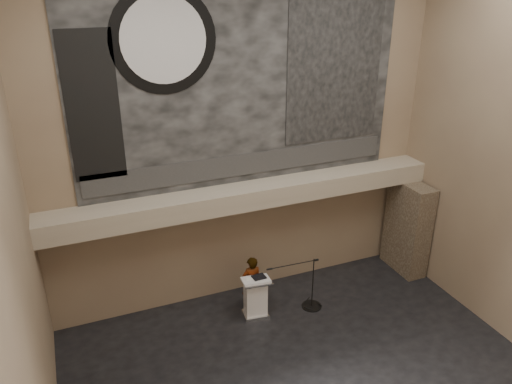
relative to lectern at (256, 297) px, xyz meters
name	(u,v)px	position (x,y,z in m)	size (l,w,h in m)	color
wall_back	(244,140)	(0.21, 1.29, 3.70)	(10.00, 0.02, 8.50)	#7C654F
wall_front	(509,353)	(0.21, -6.71, 3.70)	(10.00, 0.02, 8.50)	#7C654F
wall_left	(14,263)	(-4.79, -2.71, 3.70)	(0.02, 8.00, 8.50)	#7C654F
soffit	(250,195)	(0.21, 0.89, 2.40)	(10.00, 0.80, 0.50)	tan
sprinkler_left	(188,217)	(-1.39, 0.84, 2.12)	(0.04, 0.04, 0.06)	#B2893D
sprinkler_right	(318,194)	(2.11, 0.84, 2.12)	(0.04, 0.04, 0.06)	#B2893D
banner	(243,81)	(0.21, 1.26, 5.15)	(8.00, 0.05, 5.00)	black
banner_text_strip	(245,164)	(0.21, 1.22, 3.10)	(7.76, 0.02, 0.55)	#2A2A2A
banner_clock_rim	(164,40)	(-1.59, 1.22, 6.15)	(2.30, 2.30, 0.02)	black
banner_clock_face	(164,40)	(-1.59, 1.20, 6.15)	(1.84, 1.84, 0.02)	silver
banner_building_print	(335,70)	(2.61, 1.22, 5.25)	(2.60, 0.02, 3.60)	black
banner_brick_print	(93,108)	(-3.19, 1.22, 4.85)	(1.10, 0.02, 3.20)	black
stone_pier	(407,227)	(4.86, 0.44, 0.80)	(0.60, 1.40, 2.70)	#443729
lectern	(256,297)	(0.00, 0.00, 0.00)	(0.73, 0.57, 1.13)	silver
binder	(259,277)	(0.09, 0.01, 0.56)	(0.32, 0.26, 0.04)	black
papers	(251,281)	(-0.14, -0.05, 0.55)	(0.23, 0.31, 0.01)	white
speaker_person	(251,283)	(0.03, 0.36, 0.19)	(0.54, 0.36, 1.49)	silver
mic_stand	(310,300)	(1.45, -0.22, -0.34)	(1.52, 0.52, 1.44)	black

